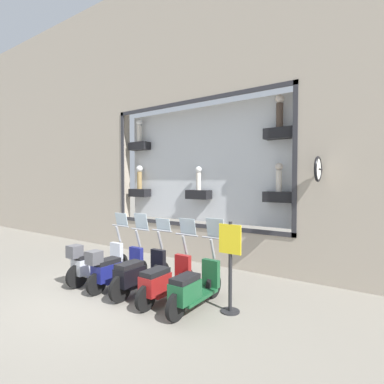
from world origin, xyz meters
TOP-DOWN VIEW (x-y plane):
  - ground_plane at (0.00, 0.00)m, footprint 120.00×120.00m
  - building_facade at (3.60, -0.00)m, footprint 1.21×36.00m
  - scooter_green_0 at (0.55, -1.97)m, footprint 1.80×0.61m
  - scooter_red_1 at (0.55, -1.25)m, footprint 1.80×0.60m
  - scooter_black_2 at (0.55, -0.53)m, footprint 1.81×0.60m
  - scooter_navy_3 at (0.48, 0.19)m, footprint 1.80×0.61m
  - scooter_silver_4 at (0.49, 0.91)m, footprint 1.81×0.60m
  - shop_sign_post at (0.86, -2.59)m, footprint 0.36×0.45m

SIDE VIEW (x-z plane):
  - ground_plane at x=0.00m, z-range 0.00..0.00m
  - scooter_red_1 at x=0.55m, z-range -0.38..1.24m
  - scooter_green_0 at x=0.55m, z-range -0.40..1.27m
  - scooter_black_2 at x=0.55m, z-range -0.34..1.23m
  - scooter_navy_3 at x=0.48m, z-range -0.36..1.29m
  - scooter_silver_4 at x=0.49m, z-range -0.33..1.29m
  - shop_sign_post at x=0.86m, z-range 0.07..1.77m
  - building_facade at x=3.60m, z-range 0.10..9.30m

